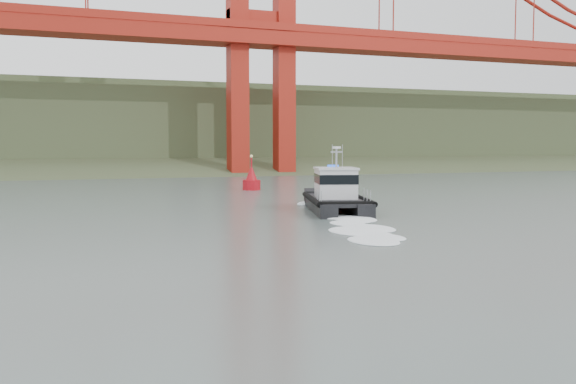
% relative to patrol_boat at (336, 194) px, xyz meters
% --- Properties ---
extents(ground, '(400.00, 400.00, 0.00)m').
position_rel_patrol_boat_xyz_m(ground, '(-8.85, -17.95, -1.25)').
color(ground, '#546461').
rests_on(ground, ground).
extents(headlands, '(500.00, 105.36, 27.12)m').
position_rel_patrol_boat_xyz_m(headlands, '(-8.85, 107.55, 5.80)').
color(headlands, '#314125').
rests_on(headlands, ground).
extents(patrol_boat, '(6.49, 10.90, 4.98)m').
position_rel_patrol_boat_xyz_m(patrol_boat, '(0.00, 0.00, 0.00)').
color(patrol_boat, black).
rests_on(patrol_boat, ground).
extents(nav_buoy, '(1.96, 1.96, 4.09)m').
position_rel_patrol_boat_xyz_m(nav_buoy, '(0.94, 23.86, -0.17)').
color(nav_buoy, '#AA0B14').
rests_on(nav_buoy, ground).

